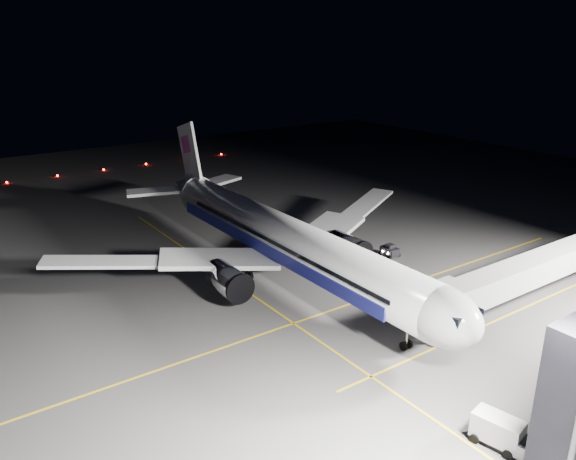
% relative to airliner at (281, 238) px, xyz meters
% --- Properties ---
extents(ground, '(200.00, 200.00, 0.00)m').
position_rel_airliner_xyz_m(ground, '(1.08, 0.00, -5.16)').
color(ground, '#4C4C4F').
rests_on(ground, ground).
extents(guide_line_main, '(0.25, 80.00, 0.01)m').
position_rel_airliner_xyz_m(guide_line_main, '(11.08, 0.00, -5.16)').
color(guide_line_main, gold).
rests_on(guide_line_main, ground).
extents(guide_line_cross, '(70.00, 0.25, 0.01)m').
position_rel_airliner_xyz_m(guide_line_cross, '(1.08, -6.00, -5.16)').
color(guide_line_cross, gold).
rests_on(guide_line_cross, ground).
extents(guide_line_side, '(0.25, 40.00, 0.01)m').
position_rel_airliner_xyz_m(guide_line_side, '(23.08, 10.00, -5.16)').
color(guide_line_side, gold).
rests_on(guide_line_side, ground).
extents(airliner, '(61.48, 54.22, 16.64)m').
position_rel_airliner_xyz_m(airliner, '(0.00, 0.00, 0.00)').
color(airliner, silver).
rests_on(airliner, ground).
extents(jet_bridge, '(3.60, 34.40, 6.30)m').
position_rel_airliner_xyz_m(jet_bridge, '(23.08, 18.06, -0.58)').
color(jet_bridge, '#B2B2B7').
rests_on(jet_bridge, ground).
extents(taxiway_lights, '(0.44, 60.44, 0.44)m').
position_rel_airliner_xyz_m(taxiway_lights, '(-70.92, 0.00, -4.94)').
color(taxiway_lights, '#FF140A').
rests_on(taxiway_lights, ground).
extents(service_truck, '(4.98, 2.83, 2.40)m').
position_rel_airliner_xyz_m(service_truck, '(35.37, -4.30, -3.88)').
color(service_truck, silver).
rests_on(service_truck, ground).
extents(baggage_tug, '(2.45, 1.97, 1.77)m').
position_rel_airliner_xyz_m(baggage_tug, '(3.15, 15.98, -4.35)').
color(baggage_tug, black).
rests_on(baggage_tug, ground).
extents(safety_cone_a, '(0.39, 0.39, 0.59)m').
position_rel_airliner_xyz_m(safety_cone_a, '(-0.80, 4.00, -4.87)').
color(safety_cone_a, '#F95F0A').
rests_on(safety_cone_a, ground).
extents(safety_cone_b, '(0.39, 0.39, 0.58)m').
position_rel_airliner_xyz_m(safety_cone_b, '(1.77, 4.00, -4.87)').
color(safety_cone_b, '#F95F0A').
rests_on(safety_cone_b, ground).
extents(safety_cone_c, '(0.41, 0.41, 0.61)m').
position_rel_airliner_xyz_m(safety_cone_c, '(-6.10, 14.00, -4.86)').
color(safety_cone_c, '#F95F0A').
rests_on(safety_cone_c, ground).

